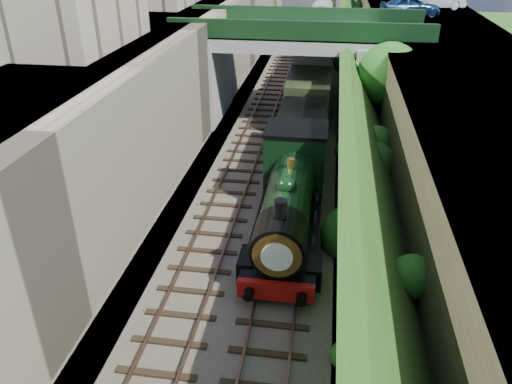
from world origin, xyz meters
name	(u,v)px	position (x,y,z in m)	size (l,w,h in m)	color
trackbed	(285,141)	(0.00, 20.00, 0.10)	(10.00, 90.00, 0.20)	#473F38
retaining_wall	(198,85)	(-5.50, 20.00, 3.50)	(1.00, 90.00, 7.00)	#756B56
street_plateau_left	(144,82)	(-9.00, 20.00, 3.50)	(6.00, 90.00, 7.00)	#262628
street_plateau_right	(449,102)	(9.50, 20.00, 3.12)	(8.00, 90.00, 6.25)	#262628
embankment_slope	(369,117)	(4.88, 18.22, 2.58)	(4.58, 91.16, 6.36)	#1E4714
track_left	(254,137)	(-2.00, 20.00, 0.25)	(2.50, 90.00, 0.20)	black
track_right	(304,140)	(1.20, 20.00, 0.25)	(2.50, 90.00, 0.20)	black
road_bridge	(307,64)	(0.94, 24.00, 4.08)	(16.00, 6.40, 7.25)	gray
building_near	(77,2)	(-9.50, 14.00, 9.00)	(4.00, 8.00, 4.00)	gray
tree	(391,77)	(5.91, 19.27, 4.65)	(3.60, 3.80, 6.60)	black
car_blue	(410,6)	(7.98, 30.58, 6.99)	(1.74, 4.32, 1.47)	navy
locomotive	(289,199)	(1.20, 9.16, 1.89)	(3.10, 10.23, 3.83)	black
tender	(301,140)	(1.20, 16.52, 1.62)	(2.70, 6.00, 3.05)	black
coach_front	(313,74)	(1.20, 29.12, 2.05)	(2.90, 18.00, 3.70)	black
coach_middle	(321,30)	(1.20, 47.92, 2.05)	(2.90, 18.00, 3.70)	black
coach_rear	(326,7)	(1.20, 66.72, 2.05)	(2.90, 18.00, 3.70)	black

